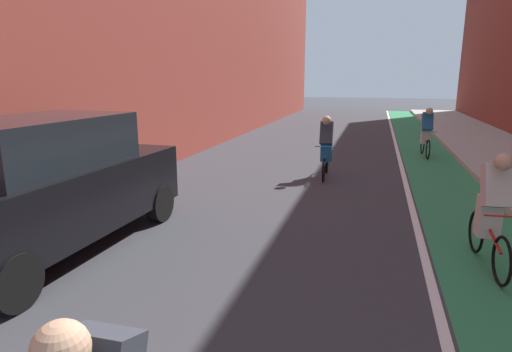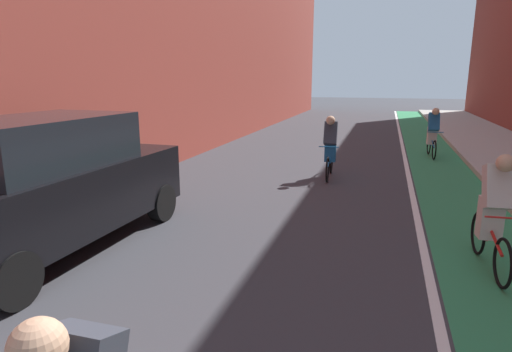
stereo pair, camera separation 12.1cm
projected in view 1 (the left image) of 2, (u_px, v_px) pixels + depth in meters
ground_plane at (320, 165)px, 12.51m from camera, size 91.13×91.13×0.00m
bike_lane_paint at (429, 158)px, 13.54m from camera, size 1.60×41.42×0.00m
lane_divider_stripe at (399, 157)px, 13.77m from camera, size 0.12×41.42×0.00m
parked_suv_black at (50, 184)px, 6.10m from camera, size 1.90×4.28×1.98m
cyclist_mid at (492, 210)px, 5.60m from camera, size 0.48×1.67×1.59m
cyclist_trailing at (326, 146)px, 10.81m from camera, size 0.48×1.68×1.60m
cyclist_far at (426, 132)px, 13.76m from camera, size 0.48×1.67×1.59m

